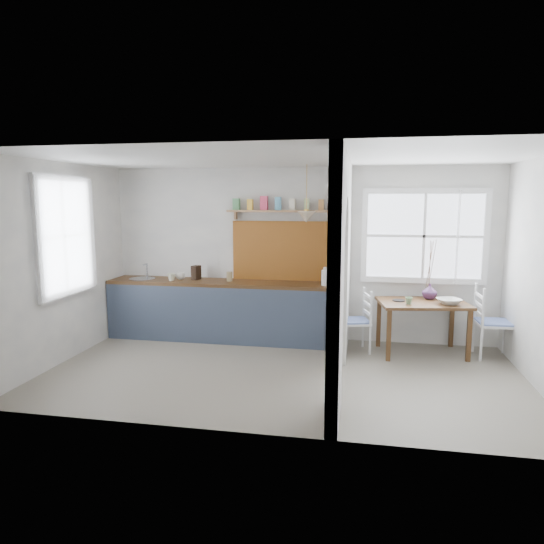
% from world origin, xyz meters
% --- Properties ---
extents(floor, '(5.80, 3.20, 0.01)m').
position_xyz_m(floor, '(0.00, 0.00, 0.00)').
color(floor, slate).
rests_on(floor, ground).
extents(ceiling, '(5.80, 3.20, 0.01)m').
position_xyz_m(ceiling, '(0.00, 0.00, 2.60)').
color(ceiling, silver).
rests_on(ceiling, walls).
extents(walls, '(5.81, 3.21, 2.60)m').
position_xyz_m(walls, '(0.00, 0.00, 1.30)').
color(walls, silver).
rests_on(walls, floor).
extents(partition, '(0.12, 3.20, 2.60)m').
position_xyz_m(partition, '(0.70, 0.06, 1.45)').
color(partition, silver).
rests_on(partition, floor).
extents(kitchen_window, '(0.10, 1.16, 1.50)m').
position_xyz_m(kitchen_window, '(-2.87, 0.00, 1.65)').
color(kitchen_window, white).
rests_on(kitchen_window, walls).
extents(nook_window, '(1.76, 0.10, 1.30)m').
position_xyz_m(nook_window, '(1.80, 1.56, 1.60)').
color(nook_window, white).
rests_on(nook_window, walls).
extents(counter, '(3.50, 0.60, 0.90)m').
position_xyz_m(counter, '(-1.13, 1.33, 0.46)').
color(counter, '#4B2816').
rests_on(counter, floor).
extents(sink, '(0.40, 0.40, 0.02)m').
position_xyz_m(sink, '(-2.43, 1.30, 0.89)').
color(sink, '#A8ADB7').
rests_on(sink, counter).
extents(backsplash, '(1.65, 0.03, 0.90)m').
position_xyz_m(backsplash, '(-0.20, 1.58, 1.35)').
color(backsplash, '#9C5123').
rests_on(backsplash, walls).
extents(shelf, '(1.75, 0.20, 0.21)m').
position_xyz_m(shelf, '(-0.20, 1.49, 2.01)').
color(shelf, '#AB7B53').
rests_on(shelf, walls).
extents(pendant_lamp, '(0.26, 0.26, 0.16)m').
position_xyz_m(pendant_lamp, '(0.15, 1.15, 1.88)').
color(pendant_lamp, beige).
rests_on(pendant_lamp, ceiling).
extents(utensil_rail, '(0.02, 0.50, 0.02)m').
position_xyz_m(utensil_rail, '(0.61, 0.90, 1.45)').
color(utensil_rail, '#A8ADB7').
rests_on(utensil_rail, partition).
extents(dining_table, '(1.28, 0.96, 0.73)m').
position_xyz_m(dining_table, '(1.77, 1.12, 0.37)').
color(dining_table, '#4B2816').
rests_on(dining_table, floor).
extents(chair_left, '(0.49, 0.49, 0.88)m').
position_xyz_m(chair_left, '(0.85, 1.06, 0.44)').
color(chair_left, silver).
rests_on(chair_left, floor).
extents(chair_right, '(0.46, 0.46, 0.98)m').
position_xyz_m(chair_right, '(2.71, 1.13, 0.49)').
color(chair_right, silver).
rests_on(chair_right, floor).
extents(kettle, '(0.26, 0.24, 0.26)m').
position_xyz_m(kettle, '(0.45, 1.23, 1.03)').
color(kettle, white).
rests_on(kettle, counter).
extents(mug_a, '(0.15, 0.15, 0.11)m').
position_xyz_m(mug_a, '(-1.90, 1.20, 0.96)').
color(mug_a, beige).
rests_on(mug_a, counter).
extents(mug_b, '(0.16, 0.16, 0.11)m').
position_xyz_m(mug_b, '(-1.82, 1.35, 0.95)').
color(mug_b, white).
rests_on(mug_b, counter).
extents(knife_block, '(0.13, 0.16, 0.22)m').
position_xyz_m(knife_block, '(-1.57, 1.37, 1.01)').
color(knife_block, black).
rests_on(knife_block, counter).
extents(jar, '(0.09, 0.09, 0.14)m').
position_xyz_m(jar, '(-1.03, 1.32, 0.97)').
color(jar, '#958459').
rests_on(jar, counter).
extents(towel_magenta, '(0.02, 0.03, 0.55)m').
position_xyz_m(towel_magenta, '(0.58, 0.97, 0.28)').
color(towel_magenta, '#D62180').
rests_on(towel_magenta, counter).
extents(towel_orange, '(0.02, 0.03, 0.55)m').
position_xyz_m(towel_orange, '(0.58, 0.92, 0.25)').
color(towel_orange, orange).
rests_on(towel_orange, counter).
extents(bowl, '(0.39, 0.39, 0.08)m').
position_xyz_m(bowl, '(2.10, 1.02, 0.77)').
color(bowl, silver).
rests_on(bowl, dining_table).
extents(table_cup, '(0.12, 0.12, 0.09)m').
position_xyz_m(table_cup, '(1.57, 0.93, 0.78)').
color(table_cup, gray).
rests_on(table_cup, dining_table).
extents(plate, '(0.20, 0.20, 0.01)m').
position_xyz_m(plate, '(1.45, 1.11, 0.74)').
color(plate, black).
rests_on(plate, dining_table).
extents(vase, '(0.22, 0.22, 0.21)m').
position_xyz_m(vase, '(1.88, 1.34, 0.84)').
color(vase, '#4D2B56').
rests_on(vase, dining_table).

